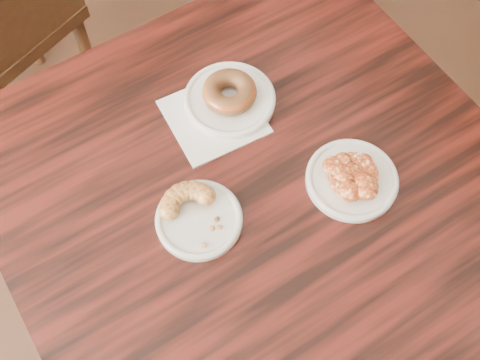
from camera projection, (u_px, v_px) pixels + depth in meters
floor at (222, 229)px, 1.84m from camera, size 5.00×5.00×0.00m
cafe_table at (256, 262)px, 1.40m from camera, size 0.92×0.92×0.75m
napkin at (214, 117)px, 1.13m from camera, size 0.18×0.18×0.00m
plate_donut at (230, 100)px, 1.14m from camera, size 0.17×0.17×0.01m
plate_cruller at (199, 220)px, 1.03m from camera, size 0.15×0.15×0.01m
plate_fritter at (352, 180)px, 1.07m from camera, size 0.16×0.16×0.01m
glazed_donut at (230, 92)px, 1.12m from camera, size 0.10×0.10×0.04m
apple_fritter at (354, 174)px, 1.05m from camera, size 0.12×0.12×0.03m
cruller_fragment at (198, 214)px, 1.01m from camera, size 0.12×0.12×0.03m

